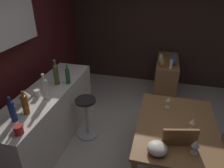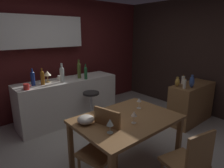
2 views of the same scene
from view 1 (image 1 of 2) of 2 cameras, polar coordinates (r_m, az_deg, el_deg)
The scene contains 23 objects.
ground_plane at distance 3.31m, azimuth 7.89°, elevation -18.30°, with size 9.00×9.00×0.00m, color #B7B2A8.
wall_side_right at distance 4.99m, azimuth 9.21°, elevation 15.12°, with size 0.10×4.40×2.60m, color #33231E.
dining_table at distance 2.76m, azimuth 17.44°, elevation -12.19°, with size 1.35×0.97×0.74m.
kitchen_counter at distance 3.36m, azimuth -17.01°, elevation -8.58°, with size 2.10×0.60×0.90m, color silver.
sideboard_cabinet at distance 4.61m, azimuth 14.77°, elevation 1.70°, with size 1.10×0.44×0.82m, color olive.
chair_near_window at distance 2.53m, azimuth 17.99°, elevation -21.21°, with size 0.48×0.48×0.96m.
bar_stool at distance 3.35m, azimuth -7.14°, elevation -9.02°, with size 0.34×0.34×0.70m.
wine_glass_left at distance 2.33m, azimuth 22.43°, elevation -15.21°, with size 0.08×0.08×0.17m.
wine_glass_right at distance 2.94m, azimuth 15.47°, elevation -4.24°, with size 0.07×0.07×0.16m.
wine_glass_center at distance 2.63m, azimuth 21.71°, elevation -9.67°, with size 0.08×0.08×0.16m.
fruit_bowl at distance 2.28m, azimuth 12.50°, elevation -17.09°, with size 0.22×0.22×0.10m, color beige.
wine_bottle_green at distance 3.18m, azimuth -12.31°, elevation 2.42°, with size 0.07×0.07×0.32m.
wine_bottle_cobalt at distance 2.57m, azimuth -26.13°, elevation -6.57°, with size 0.07×0.07×0.31m.
wine_bottle_clear at distance 2.85m, azimuth -18.26°, elevation -0.94°, with size 0.08×0.08×0.37m.
wine_bottle_olive at distance 3.19m, azimuth -15.40°, elevation 2.87°, with size 0.08×0.08×0.40m.
wine_bottle_amber at distance 2.64m, azimuth -23.17°, elevation -5.04°, with size 0.08×0.08×0.31m.
cup_white at distance 2.99m, azimuth -20.19°, elevation -2.43°, with size 0.11×0.08×0.10m.
cup_red at distance 2.40m, azimuth -24.61°, elevation -11.54°, with size 0.13×0.09×0.10m.
counter_lamp at distance 2.77m, azimuth -23.39°, elevation -2.75°, with size 0.15×0.15×0.23m.
pillar_candle_tall at distance 4.01m, azimuth 16.18°, elevation 5.31°, with size 0.06×0.06×0.20m.
pillar_candle_short at distance 4.29m, azimuth 13.50°, elevation 7.00°, with size 0.07×0.07×0.19m.
vase_brass at distance 4.04m, azimuth 13.77°, elevation 5.79°, with size 0.09×0.09×0.19m.
vase_ceramic_blue at distance 4.16m, azimuth 16.91°, elevation 6.44°, with size 0.09×0.09×0.25m.
Camera 1 is at (-2.30, -0.14, 2.38)m, focal length 32.72 mm.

